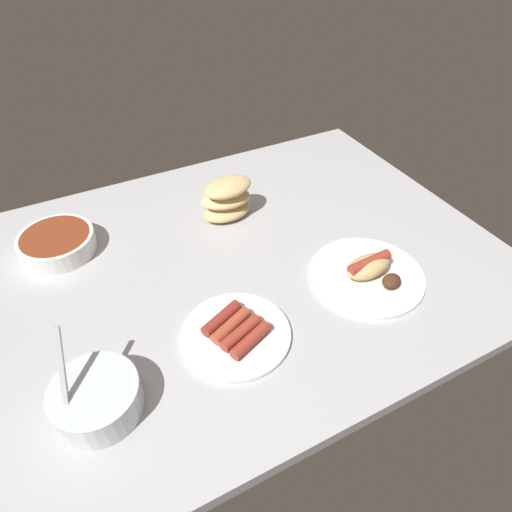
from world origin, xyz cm
name	(u,v)px	position (x,y,z in cm)	size (l,w,h in cm)	color
ground_plane	(238,264)	(0.00, 0.00, -1.50)	(120.00, 90.00, 3.00)	#B2B2B7
plate_sausages	(236,333)	(9.80, 19.84, 1.03)	(21.28, 21.28, 3.36)	white
bread_stack	(227,199)	(-4.87, -16.34, 5.40)	(14.07, 10.40, 10.80)	#DBB77A
bowl_chili	(57,242)	(36.08, -21.95, 2.58)	(17.23, 17.23, 4.70)	white
bowl_coleslaw	(96,398)	(36.55, 23.19, 3.37)	(14.66, 14.66, 15.43)	silver
plate_hotdog_assembled	(368,272)	(-22.90, 18.45, 1.58)	(25.13, 25.13, 5.61)	white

